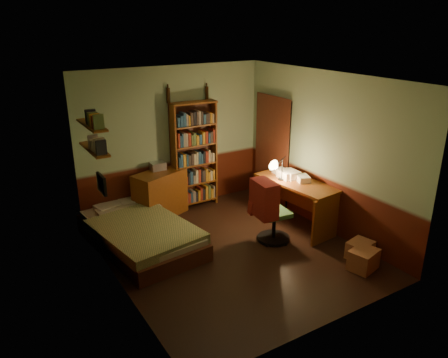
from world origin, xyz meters
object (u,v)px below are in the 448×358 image
dresser (160,194)px  mini_stereo (158,166)px  desk_lamp (282,163)px  bookshelf (194,156)px  cardboard_box_a (363,259)px  desk (296,203)px  cardboard_box_b (360,250)px  bed (139,225)px  office_chair (275,207)px

dresser → mini_stereo: mini_stereo is taller
desk_lamp → bookshelf: bearing=128.9°
desk_lamp → mini_stereo: bearing=144.2°
cardboard_box_a → desk_lamp: bearing=91.8°
desk → cardboard_box_b: size_ratio=4.03×
desk → cardboard_box_a: (-0.10, -1.61, -0.25)m
bookshelf → desk: 2.03m
bed → desk_lamp: (2.36, -0.53, 0.76)m
office_chair → cardboard_box_a: office_chair is taller
bed → cardboard_box_b: size_ratio=6.02×
desk → cardboard_box_a: desk is taller
bed → office_chair: 2.13m
desk → dresser: bearing=133.9°
dresser → desk_lamp: bearing=-58.6°
bookshelf → desk: bearing=-51.8°
office_chair → bookshelf: bearing=108.5°
bed → desk_lamp: bearing=-18.8°
desk → cardboard_box_b: (0.10, -1.37, -0.27)m
desk_lamp → cardboard_box_b: bearing=-74.6°
dresser → cardboard_box_a: 3.59m
desk_lamp → cardboard_box_a: desk_lamp is taller
mini_stereo → cardboard_box_b: bearing=-57.2°
bed → desk_lamp: size_ratio=3.69×
mini_stereo → desk: bearing=-42.0°
desk → cardboard_box_a: size_ratio=3.74×
bed → mini_stereo: size_ratio=8.49×
office_chair → cardboard_box_a: (0.55, -1.35, -0.42)m
bookshelf → cardboard_box_a: 3.47m
dresser → office_chair: office_chair is taller
cardboard_box_a → bed: bearing=135.8°
bed → office_chair: office_chair is taller
desk → desk_lamp: (-0.16, 0.21, 0.69)m
bookshelf → cardboard_box_b: 3.32m
dresser → cardboard_box_b: size_ratio=2.55×
mini_stereo → cardboard_box_b: mini_stereo is taller
bed → dresser: (0.70, 0.79, 0.09)m
desk → desk_lamp: desk_lamp is taller
office_chair → cardboard_box_b: size_ratio=3.10×
desk_lamp → cardboard_box_b: (0.25, -1.57, -0.96)m
cardboard_box_b → bookshelf: bearing=111.3°
desk → mini_stereo: bearing=131.1°
desk → desk_lamp: bearing=121.6°
bed → desk: 2.62m
bookshelf → desk_lamp: 1.68m
mini_stereo → bookshelf: size_ratio=0.13×
dresser → desk_lamp: 2.23m
mini_stereo → desk_lamp: 2.19m
bed → bookshelf: size_ratio=1.12×
bed → mini_stereo: bearing=45.2°
mini_stereo → cardboard_box_b: size_ratio=0.71×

